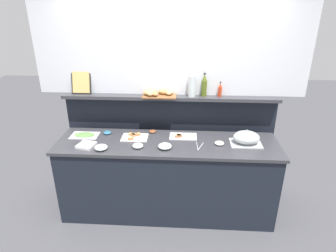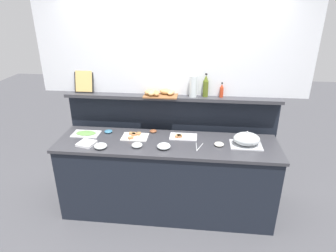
{
  "view_description": "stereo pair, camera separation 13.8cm",
  "coord_description": "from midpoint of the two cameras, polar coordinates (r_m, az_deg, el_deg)",
  "views": [
    {
      "loc": [
        0.19,
        -2.89,
        2.39
      ],
      "look_at": [
        0.0,
        0.1,
        1.09
      ],
      "focal_mm": 31.09,
      "sensor_mm": 36.0,
      "label": 1
    },
    {
      "loc": [
        0.32,
        -2.87,
        2.39
      ],
      "look_at": [
        0.0,
        0.1,
        1.09
      ],
      "focal_mm": 31.09,
      "sensor_mm": 36.0,
      "label": 2
    }
  ],
  "objects": [
    {
      "name": "ground_plane",
      "position": [
        4.23,
        -0.54,
        -10.87
      ],
      "size": [
        12.0,
        12.0,
        0.0
      ],
      "primitive_type": "plane",
      "color": "#4C4C51"
    },
    {
      "name": "sandwich_platter_side",
      "position": [
        3.37,
        -7.78,
        -2.13
      ],
      "size": [
        0.3,
        0.21,
        0.04
      ],
      "color": "white",
      "rests_on": "buffet_counter"
    },
    {
      "name": "upper_wall_panel",
      "position": [
        3.45,
        -0.76,
        16.49
      ],
      "size": [
        3.2,
        0.08,
        1.26
      ],
      "primitive_type": "cube",
      "color": "white",
      "rests_on": "back_ledge_unit"
    },
    {
      "name": "bread_basket",
      "position": [
        3.47,
        -3.17,
        6.43
      ],
      "size": [
        0.41,
        0.26,
        0.08
      ],
      "color": "brown",
      "rests_on": "back_ledge_unit"
    },
    {
      "name": "glass_bowl_small",
      "position": [
        3.14,
        -7.2,
        -3.9
      ],
      "size": [
        0.12,
        0.12,
        0.05
      ],
      "color": "silver",
      "rests_on": "buffet_counter"
    },
    {
      "name": "framed_picture",
      "position": [
        3.72,
        -17.7,
        8.18
      ],
      "size": [
        0.24,
        0.08,
        0.28
      ],
      "color": "black",
      "rests_on": "back_ledge_unit"
    },
    {
      "name": "serving_cloche",
      "position": [
        3.27,
        13.94,
        -2.3
      ],
      "size": [
        0.34,
        0.24,
        0.17
      ],
      "color": "#B7BABF",
      "rests_on": "buffet_counter"
    },
    {
      "name": "glass_bowl_large",
      "position": [
        3.17,
        -14.21,
        -4.14
      ],
      "size": [
        0.14,
        0.14,
        0.05
      ],
      "color": "silver",
      "rests_on": "buffet_counter"
    },
    {
      "name": "serving_tongs",
      "position": [
        3.15,
        4.83,
        -4.04
      ],
      "size": [
        0.08,
        0.19,
        0.01
      ],
      "color": "#B7BABF",
      "rests_on": "buffet_counter"
    },
    {
      "name": "buffet_counter",
      "position": [
        3.47,
        -1.28,
        -10.09
      ],
      "size": [
        2.47,
        0.66,
        0.93
      ],
      "color": "black",
      "rests_on": "ground_plane"
    },
    {
      "name": "condiment_bowl_cream",
      "position": [
        3.52,
        -12.92,
        -1.27
      ],
      "size": [
        0.09,
        0.09,
        0.03
      ],
      "primitive_type": "ellipsoid",
      "color": "teal",
      "rests_on": "buffet_counter"
    },
    {
      "name": "back_ledge_unit",
      "position": [
        3.8,
        -0.68,
        -2.92
      ],
      "size": [
        2.6,
        0.22,
        1.34
      ],
      "color": "black",
      "rests_on": "ground_plane"
    },
    {
      "name": "cold_cuts_platter",
      "position": [
        3.54,
        -17.09,
        -1.74
      ],
      "size": [
        0.32,
        0.2,
        0.02
      ],
      "color": "white",
      "rests_on": "buffet_counter"
    },
    {
      "name": "olive_oil_bottle",
      "position": [
        3.47,
        5.97,
        7.83
      ],
      "size": [
        0.06,
        0.06,
        0.28
      ],
      "color": "#56661E",
      "rests_on": "back_ledge_unit"
    },
    {
      "name": "water_carafe",
      "position": [
        3.44,
        3.55,
        7.81
      ],
      "size": [
        0.09,
        0.09,
        0.25
      ],
      "primitive_type": "cylinder",
      "color": "silver",
      "rests_on": "back_ledge_unit"
    },
    {
      "name": "condiment_bowl_red",
      "position": [
        3.22,
        8.84,
        -3.35
      ],
      "size": [
        0.1,
        0.1,
        0.04
      ],
      "primitive_type": "ellipsoid",
      "color": "silver",
      "rests_on": "buffet_counter"
    },
    {
      "name": "hot_sauce_bottle",
      "position": [
        3.49,
        9.04,
        6.96
      ],
      "size": [
        0.04,
        0.04,
        0.18
      ],
      "color": "red",
      "rests_on": "back_ledge_unit"
    },
    {
      "name": "napkin_stack",
      "position": [
        3.29,
        -16.9,
        -3.62
      ],
      "size": [
        0.2,
        0.2,
        0.03
      ],
      "primitive_type": "cube",
      "rotation": [
        0.0,
        0.0,
        -0.23
      ],
      "color": "white",
      "rests_on": "buffet_counter"
    },
    {
      "name": "glass_bowl_medium",
      "position": [
        3.1,
        -1.89,
        -4.02
      ],
      "size": [
        0.14,
        0.14,
        0.06
      ],
      "color": "silver",
      "rests_on": "buffet_counter"
    },
    {
      "name": "condiment_bowl_dark",
      "position": [
        3.48,
        -4.19,
        -1.06
      ],
      "size": [
        0.08,
        0.08,
        0.03
      ],
      "primitive_type": "ellipsoid",
      "color": "brown",
      "rests_on": "buffet_counter"
    },
    {
      "name": "sandwich_platter_rear",
      "position": [
        3.36,
        1.6,
        -2.03
      ],
      "size": [
        0.31,
        0.19,
        0.04
      ],
      "color": "silver",
      "rests_on": "buffet_counter"
    }
  ]
}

